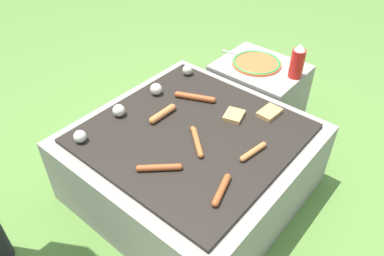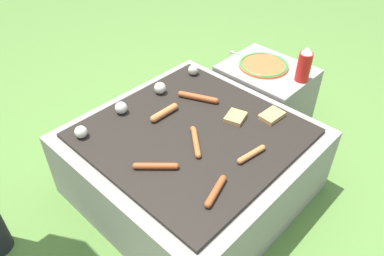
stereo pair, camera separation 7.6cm
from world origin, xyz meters
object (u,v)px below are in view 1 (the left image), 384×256
object	(u,v)px
plate_colorful	(257,63)
condiment_bottle	(297,62)
fork_utensil	(237,54)
sausage_front_center	(159,168)

from	to	relation	value
plate_colorful	condiment_bottle	size ratio (longest dim) A/B	1.43
condiment_bottle	fork_utensil	xyz separation A→B (m)	(0.00, 0.36, -0.08)
sausage_front_center	condiment_bottle	bearing A→B (deg)	-4.32
plate_colorful	condiment_bottle	distance (m)	0.23
plate_colorful	sausage_front_center	bearing A→B (deg)	-170.78
plate_colorful	fork_utensil	bearing A→B (deg)	81.76
plate_colorful	fork_utensil	distance (m)	0.14
condiment_bottle	fork_utensil	world-z (taller)	condiment_bottle
fork_utensil	plate_colorful	bearing A→B (deg)	-98.24
fork_utensil	sausage_front_center	bearing A→B (deg)	-162.71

